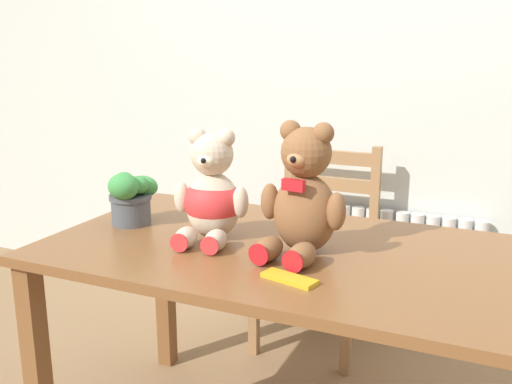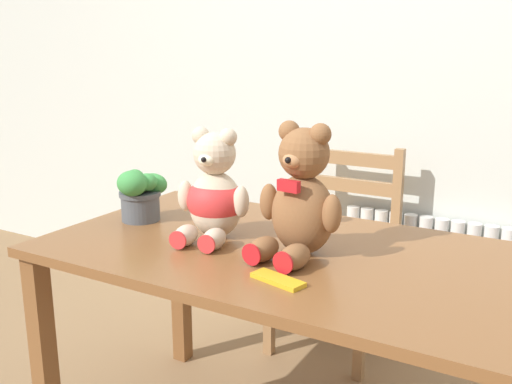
{
  "view_description": "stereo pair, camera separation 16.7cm",
  "coord_description": "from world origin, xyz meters",
  "px_view_note": "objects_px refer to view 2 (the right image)",
  "views": [
    {
      "loc": [
        0.54,
        -1.09,
        1.29
      ],
      "look_at": [
        -0.13,
        0.39,
        0.89
      ],
      "focal_mm": 40.0,
      "sensor_mm": 36.0,
      "label": 1
    },
    {
      "loc": [
        0.68,
        -1.01,
        1.29
      ],
      "look_at": [
        -0.13,
        0.39,
        0.89
      ],
      "focal_mm": 40.0,
      "sensor_mm": 36.0,
      "label": 2
    }
  ],
  "objects_px": {
    "teddy_bear_right": "(301,199)",
    "teddy_bear_left": "(214,195)",
    "potted_plant": "(140,192)",
    "wooden_chair_behind": "(338,245)",
    "chocolate_bar": "(278,280)"
  },
  "relations": [
    {
      "from": "teddy_bear_left",
      "to": "teddy_bear_right",
      "type": "relative_size",
      "value": 0.91
    },
    {
      "from": "wooden_chair_behind",
      "to": "chocolate_bar",
      "type": "distance_m",
      "value": 1.13
    },
    {
      "from": "wooden_chair_behind",
      "to": "potted_plant",
      "type": "height_order",
      "value": "potted_plant"
    },
    {
      "from": "potted_plant",
      "to": "wooden_chair_behind",
      "type": "bearing_deg",
      "value": 64.31
    },
    {
      "from": "teddy_bear_right",
      "to": "teddy_bear_left",
      "type": "bearing_deg",
      "value": 5.93
    },
    {
      "from": "chocolate_bar",
      "to": "potted_plant",
      "type": "bearing_deg",
      "value": 159.89
    },
    {
      "from": "wooden_chair_behind",
      "to": "chocolate_bar",
      "type": "xyz_separation_m",
      "value": [
        0.26,
        -1.06,
        0.28
      ]
    },
    {
      "from": "teddy_bear_left",
      "to": "potted_plant",
      "type": "distance_m",
      "value": 0.32
    },
    {
      "from": "wooden_chair_behind",
      "to": "chocolate_bar",
      "type": "height_order",
      "value": "wooden_chair_behind"
    },
    {
      "from": "teddy_bear_right",
      "to": "chocolate_bar",
      "type": "xyz_separation_m",
      "value": [
        0.04,
        -0.21,
        -0.16
      ]
    },
    {
      "from": "chocolate_bar",
      "to": "teddy_bear_left",
      "type": "bearing_deg",
      "value": 147.24
    },
    {
      "from": "teddy_bear_left",
      "to": "chocolate_bar",
      "type": "relative_size",
      "value": 2.34
    },
    {
      "from": "teddy_bear_right",
      "to": "chocolate_bar",
      "type": "relative_size",
      "value": 2.57
    },
    {
      "from": "chocolate_bar",
      "to": "teddy_bear_right",
      "type": "bearing_deg",
      "value": 100.94
    },
    {
      "from": "wooden_chair_behind",
      "to": "teddy_bear_left",
      "type": "xyz_separation_m",
      "value": [
        -0.08,
        -0.85,
        0.41
      ]
    }
  ]
}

